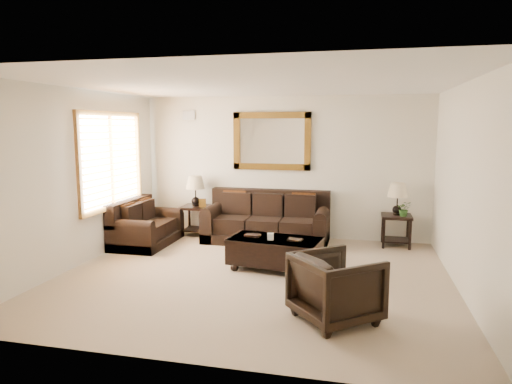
% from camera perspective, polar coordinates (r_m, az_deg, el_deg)
% --- Properties ---
extents(room, '(5.51, 5.01, 2.71)m').
position_cam_1_polar(room, '(6.35, -0.34, 1.14)').
color(room, gray).
rests_on(room, ground).
extents(window, '(0.07, 1.96, 1.66)m').
position_cam_1_polar(window, '(8.18, -17.57, 3.76)').
color(window, white).
rests_on(window, room).
extents(mirror, '(1.50, 0.06, 1.10)m').
position_cam_1_polar(mirror, '(8.76, 1.96, 6.37)').
color(mirror, '#46280E').
rests_on(mirror, room).
extents(air_vent, '(0.25, 0.02, 0.18)m').
position_cam_1_polar(air_vent, '(9.24, -8.39, 9.48)').
color(air_vent, '#999999').
rests_on(air_vent, room).
extents(sofa, '(2.28, 0.98, 0.93)m').
position_cam_1_polar(sofa, '(8.54, 1.38, -3.91)').
color(sofa, black).
rests_on(sofa, room).
extents(loveseat, '(0.86, 1.44, 0.81)m').
position_cam_1_polar(loveseat, '(8.56, -13.79, -4.38)').
color(loveseat, black).
rests_on(loveseat, room).
extents(end_table_left, '(0.53, 0.53, 1.18)m').
position_cam_1_polar(end_table_left, '(9.00, -7.55, -0.58)').
color(end_table_left, black).
rests_on(end_table_left, room).
extents(end_table_right, '(0.52, 0.52, 1.14)m').
position_cam_1_polar(end_table_right, '(8.47, 17.23, -1.58)').
color(end_table_right, black).
rests_on(end_table_right, room).
extents(coffee_table, '(1.45, 0.91, 0.58)m').
position_cam_1_polar(coffee_table, '(6.93, 2.40, -7.22)').
color(coffee_table, black).
rests_on(coffee_table, room).
extents(armchair, '(1.09, 1.10, 0.83)m').
position_cam_1_polar(armchair, '(5.17, 9.98, -11.29)').
color(armchair, black).
rests_on(armchair, floor).
extents(potted_plant, '(0.25, 0.28, 0.21)m').
position_cam_1_polar(potted_plant, '(8.40, 18.02, -2.21)').
color(potted_plant, '#29511C').
rests_on(potted_plant, end_table_right).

